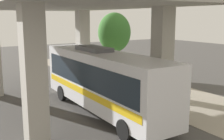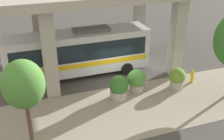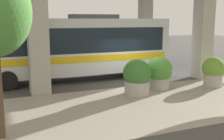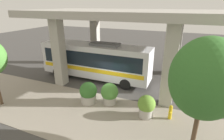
# 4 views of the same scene
# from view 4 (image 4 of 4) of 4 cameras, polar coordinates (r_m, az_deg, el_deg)

# --- Properties ---
(ground_plane) EXTENTS (80.00, 80.00, 0.00)m
(ground_plane) POSITION_cam_4_polar(r_m,az_deg,el_deg) (14.89, -2.21, -8.16)
(ground_plane) COLOR #474442
(ground_plane) RESTS_ON ground
(sidewalk_strip) EXTENTS (6.00, 40.00, 0.02)m
(sidewalk_strip) POSITION_cam_4_polar(r_m,az_deg,el_deg) (12.64, -8.12, -14.09)
(sidewalk_strip) COLOR gray
(sidewalk_strip) RESTS_ON ground
(overpass) EXTENTS (9.40, 17.66, 6.70)m
(overpass) POSITION_cam_4_polar(r_m,az_deg,el_deg) (16.81, 3.50, 16.07)
(overpass) COLOR #ADA89E
(overpass) RESTS_ON ground
(bus) EXTENTS (2.55, 11.04, 3.80)m
(bus) POSITION_cam_4_polar(r_m,az_deg,el_deg) (17.39, -5.57, 3.42)
(bus) COLOR silver
(bus) RESTS_ON ground
(fire_hydrant) EXTENTS (0.47, 0.23, 1.04)m
(fire_hydrant) POSITION_cam_4_polar(r_m,az_deg,el_deg) (12.43, 18.51, -12.89)
(fire_hydrant) COLOR gold
(fire_hydrant) RESTS_ON ground
(planter_front) EXTENTS (1.33, 1.33, 1.66)m
(planter_front) POSITION_cam_4_polar(r_m,az_deg,el_deg) (13.34, -0.80, -7.69)
(planter_front) COLOR #ADA89E
(planter_front) RESTS_ON ground
(planter_middle) EXTENTS (1.18, 1.18, 1.58)m
(planter_middle) POSITION_cam_4_polar(r_m,az_deg,el_deg) (12.10, 11.16, -11.51)
(planter_middle) COLOR #ADA89E
(planter_middle) RESTS_ON ground
(planter_back) EXTENTS (1.33, 1.33, 1.69)m
(planter_back) POSITION_cam_4_polar(r_m,az_deg,el_deg) (13.57, -7.71, -7.40)
(planter_back) COLOR #ADA89E
(planter_back) RESTS_ON ground
(street_tree_far) EXTENTS (3.13, 3.13, 5.99)m
(street_tree_far) POSITION_cam_4_polar(r_m,az_deg,el_deg) (8.67, 28.21, -2.67)
(street_tree_far) COLOR brown
(street_tree_far) RESTS_ON ground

